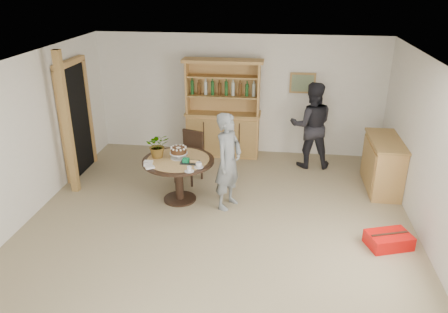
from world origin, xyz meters
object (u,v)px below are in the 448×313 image
at_px(red_suitcase, 389,240).
at_px(teen_boy, 228,161).
at_px(sideboard, 383,164).
at_px(dining_chair, 190,153).
at_px(dining_table, 179,168).
at_px(adult_person, 311,125).
at_px(hutch, 223,124).

bearing_deg(red_suitcase, teen_boy, 141.10).
bearing_deg(red_suitcase, sideboard, 63.69).
xyz_separation_m(dining_chair, red_suitcase, (3.24, -1.80, -0.43)).
height_order(sideboard, dining_chair, dining_chair).
bearing_deg(teen_boy, dining_table, 107.14).
bearing_deg(adult_person, red_suitcase, 105.84).
distance_m(sideboard, adult_person, 1.56).
bearing_deg(adult_person, hutch, -16.40).
bearing_deg(sideboard, teen_boy, -159.36).
height_order(dining_table, red_suitcase, dining_table).
bearing_deg(hutch, dining_chair, -108.52).
relative_size(dining_table, dining_chair, 1.27).
bearing_deg(sideboard, dining_chair, -178.73).
distance_m(dining_table, adult_person, 2.88).
bearing_deg(dining_chair, dining_table, -71.93).
bearing_deg(teen_boy, red_suitcase, -86.03).
xyz_separation_m(dining_table, adult_person, (2.26, 1.76, 0.26)).
distance_m(dining_chair, adult_person, 2.45).
relative_size(teen_boy, adult_person, 0.94).
distance_m(hutch, adult_person, 1.84).
height_order(teen_boy, adult_person, adult_person).
bearing_deg(hutch, sideboard, -22.21).
bearing_deg(dining_chair, red_suitcase, -9.07).
bearing_deg(dining_table, red_suitcase, -16.60).
height_order(hutch, sideboard, hutch).
height_order(hutch, red_suitcase, hutch).
distance_m(hutch, dining_table, 2.20).
xyz_separation_m(hutch, red_suitcase, (2.80, -3.12, -0.59)).
distance_m(sideboard, dining_table, 3.63).
relative_size(sideboard, adult_person, 0.73).
relative_size(sideboard, dining_table, 1.05).
height_order(dining_chair, red_suitcase, dining_chair).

